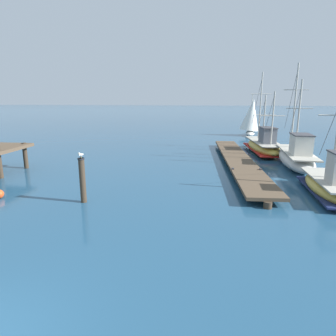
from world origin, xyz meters
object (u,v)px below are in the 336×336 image
object	(u,v)px
fishing_boat_2	(264,145)
distant_sailboat	(251,117)
fishing_boat_1	(296,157)
fishing_boat_0	(333,185)
mooring_piling	(82,180)
perched_seagull	(81,155)

from	to	relation	value
fishing_boat_2	distant_sailboat	xyz separation A→B (m)	(0.29, 12.18, 1.64)
fishing_boat_1	distant_sailboat	xyz separation A→B (m)	(-0.95, 17.62, 1.56)
fishing_boat_0	mooring_piling	size ratio (longest dim) A/B	2.60
fishing_boat_2	fishing_boat_0	bearing A→B (deg)	-83.13
perched_seagull	fishing_boat_2	bearing A→B (deg)	54.66
fishing_boat_1	fishing_boat_2	size ratio (longest dim) A/B	0.98
fishing_boat_0	fishing_boat_2	distance (m)	11.55
fishing_boat_2	perched_seagull	bearing A→B (deg)	-125.34
fishing_boat_0	perched_seagull	world-z (taller)	fishing_boat_0
mooring_piling	perched_seagull	world-z (taller)	perched_seagull
fishing_boat_1	perched_seagull	distance (m)	14.10
perched_seagull	fishing_boat_0	bearing A→B (deg)	12.54
fishing_boat_1	distant_sailboat	world-z (taller)	fishing_boat_1
fishing_boat_1	mooring_piling	bearing A→B (deg)	-142.56
fishing_boat_1	distant_sailboat	distance (m)	17.71
fishing_boat_0	mooring_piling	xyz separation A→B (m)	(-11.29, -2.52, 0.46)
fishing_boat_0	mooring_piling	world-z (taller)	fishing_boat_0
fishing_boat_0	fishing_boat_1	xyz separation A→B (m)	(-0.14, 6.02, 0.17)
fishing_boat_2	perched_seagull	distance (m)	17.19
fishing_boat_1	fishing_boat_2	world-z (taller)	fishing_boat_1
fishing_boat_2	mooring_piling	world-z (taller)	fishing_boat_2
fishing_boat_0	fishing_boat_1	world-z (taller)	fishing_boat_1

